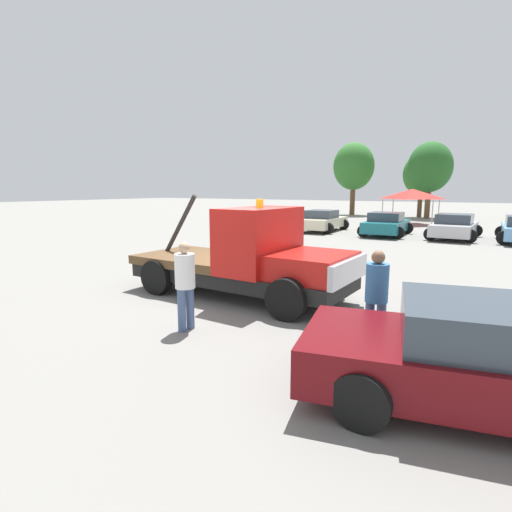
{
  "coord_description": "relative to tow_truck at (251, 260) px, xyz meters",
  "views": [
    {
      "loc": [
        5.42,
        -8.15,
        2.66
      ],
      "look_at": [
        0.5,
        0.0,
        1.05
      ],
      "focal_mm": 28.0,
      "sensor_mm": 36.0,
      "label": 1
    }
  ],
  "objects": [
    {
      "name": "tree_right",
      "position": [
        -7.79,
        32.28,
        3.92
      ],
      "size": [
        4.06,
        4.06,
        7.26
      ],
      "color": "brown",
      "rests_on": "ground"
    },
    {
      "name": "ground_plane",
      "position": [
        -0.35,
        0.01,
        -0.94
      ],
      "size": [
        160.0,
        160.0,
        0.0
      ],
      "primitive_type": "plane",
      "color": "gray"
    },
    {
      "name": "parked_car_navy",
      "position": [
        -7.73,
        15.87,
        -0.3
      ],
      "size": [
        2.72,
        4.41,
        1.34
      ],
      "rotation": [
        0.0,
        0.0,
        1.68
      ],
      "color": "navy",
      "rests_on": "ground"
    },
    {
      "name": "parked_car_silver",
      "position": [
        3.15,
        15.64,
        -0.3
      ],
      "size": [
        2.61,
        4.66,
        1.34
      ],
      "rotation": [
        0.0,
        0.0,
        1.53
      ],
      "color": "#B7B7BC",
      "rests_on": "ground"
    },
    {
      "name": "person_at_hood",
      "position": [
        0.17,
        -2.59,
        0.03
      ],
      "size": [
        0.38,
        0.38,
        1.69
      ],
      "rotation": [
        0.0,
        0.0,
        6.13
      ],
      "color": "#475B84",
      "rests_on": "ground"
    },
    {
      "name": "canopy_tent_red",
      "position": [
        -0.53,
        23.79,
        1.33
      ],
      "size": [
        3.5,
        3.5,
        2.65
      ],
      "color": "#9E9EA3",
      "rests_on": "ground"
    },
    {
      "name": "parked_car_teal",
      "position": [
        -0.34,
        15.3,
        -0.3
      ],
      "size": [
        2.6,
        4.4,
        1.34
      ],
      "rotation": [
        0.0,
        0.0,
        1.6
      ],
      "color": "#196670",
      "rests_on": "ground"
    },
    {
      "name": "person_near_truck",
      "position": [
        3.47,
        -1.63,
        0.02
      ],
      "size": [
        0.37,
        0.37,
        1.67
      ],
      "rotation": [
        0.0,
        0.0,
        4.5
      ],
      "color": "#475B84",
      "rests_on": "ground"
    },
    {
      "name": "tree_left",
      "position": [
        -0.36,
        30.52,
        3.58
      ],
      "size": [
        3.78,
        3.78,
        6.74
      ],
      "color": "brown",
      "rests_on": "ground"
    },
    {
      "name": "tow_truck",
      "position": [
        0.0,
        0.0,
        0.0
      ],
      "size": [
        5.77,
        2.5,
        2.51
      ],
      "rotation": [
        0.0,
        0.0,
        -0.04
      ],
      "color": "black",
      "rests_on": "ground"
    },
    {
      "name": "parked_car_cream",
      "position": [
        -4.38,
        15.64,
        -0.3
      ],
      "size": [
        2.55,
        4.48,
        1.34
      ],
      "rotation": [
        0.0,
        0.0,
        1.59
      ],
      "color": "beige",
      "rests_on": "ground"
    },
    {
      "name": "tree_center",
      "position": [
        -1.25,
        32.07,
        3.04
      ],
      "size": [
        3.33,
        3.33,
        5.94
      ],
      "color": "brown",
      "rests_on": "ground"
    },
    {
      "name": "foreground_car",
      "position": [
        5.37,
        -2.81,
        -0.29
      ],
      "size": [
        5.27,
        2.91,
        1.34
      ],
      "rotation": [
        0.0,
        0.0,
        0.21
      ],
      "color": "#5B0A0F",
      "rests_on": "ground"
    }
  ]
}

